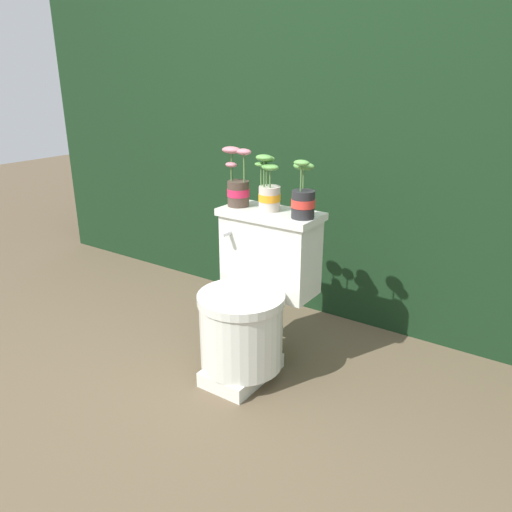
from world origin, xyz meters
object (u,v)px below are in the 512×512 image
at_px(toilet, 253,301).
at_px(potted_plant_middle, 303,197).
at_px(potted_plant_left, 238,185).
at_px(potted_plant_midleft, 269,189).

distance_m(toilet, potted_plant_middle, 0.49).
height_order(toilet, potted_plant_middle, potted_plant_middle).
bearing_deg(potted_plant_middle, potted_plant_left, 178.98).
xyz_separation_m(potted_plant_left, potted_plant_midleft, (0.15, 0.01, 0.00)).
relative_size(toilet, potted_plant_left, 2.75).
height_order(toilet, potted_plant_left, potted_plant_left).
height_order(potted_plant_left, potted_plant_middle, potted_plant_left).
bearing_deg(potted_plant_midleft, potted_plant_left, -176.66).
bearing_deg(potted_plant_midleft, toilet, -86.42).
relative_size(potted_plant_left, potted_plant_midleft, 1.07).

